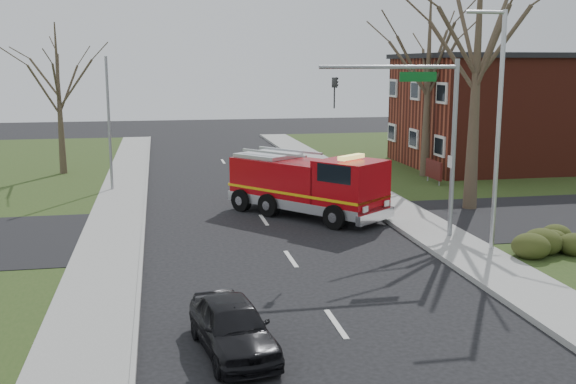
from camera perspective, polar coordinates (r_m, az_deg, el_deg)
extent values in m
plane|color=black|center=(23.27, 0.24, -5.71)|extent=(120.00, 120.00, 0.00)
cube|color=gray|center=(25.15, 14.28, -4.61)|extent=(2.40, 80.00, 0.15)
cube|color=gray|center=(22.91, -15.24, -6.17)|extent=(2.40, 80.00, 0.15)
cube|color=maroon|center=(46.32, 19.44, 6.33)|extent=(15.00, 10.00, 7.00)
cube|color=black|center=(46.22, 19.72, 10.78)|extent=(15.40, 10.40, 0.30)
cube|color=silver|center=(43.14, 10.60, 4.47)|extent=(0.12, 1.40, 1.20)
cube|color=#4B1311|center=(37.88, 12.24, 1.87)|extent=(0.12, 2.00, 1.00)
cylinder|color=gray|center=(37.23, 12.69, 1.00)|extent=(0.08, 0.08, 0.90)
cylinder|color=gray|center=(38.68, 11.75, 1.40)|extent=(0.08, 0.08, 0.90)
ellipsoid|color=#273212|center=(25.51, 21.00, -3.61)|extent=(2.80, 2.00, 0.90)
cone|color=#3E3124|center=(31.14, 15.63, 9.28)|extent=(0.64, 0.64, 12.00)
cone|color=#3E3124|center=(39.97, 11.74, 8.62)|extent=(0.56, 0.56, 10.50)
cone|color=#3E3124|center=(42.32, -18.80, 7.36)|extent=(0.44, 0.44, 9.00)
cylinder|color=gray|center=(25.97, 13.82, 3.38)|extent=(0.18, 0.18, 6.80)
cylinder|color=gray|center=(24.80, 8.59, 10.42)|extent=(5.20, 0.14, 0.14)
cube|color=#0C591E|center=(25.19, 10.96, 9.55)|extent=(1.40, 0.06, 0.35)
imported|color=black|center=(24.21, 4.03, 9.68)|extent=(0.22, 0.18, 1.10)
cylinder|color=#B7BABF|center=(24.42, 17.36, 4.64)|extent=(0.16, 0.16, 8.40)
cylinder|color=#B7BABF|center=(24.04, 16.40, 14.40)|extent=(1.40, 0.12, 0.12)
cylinder|color=gray|center=(36.10, -14.90, 5.49)|extent=(0.14, 0.14, 7.00)
cube|color=#A1070D|center=(30.28, -0.13, 0.95)|extent=(4.89, 5.27, 1.95)
cube|color=#A1070D|center=(28.13, 5.33, 0.44)|extent=(3.39, 3.39, 2.23)
cube|color=#B7BABF|center=(29.73, 1.50, -0.78)|extent=(6.42, 7.17, 0.42)
cube|color=#E5B20C|center=(29.63, 1.51, 0.19)|extent=(6.42, 7.18, 0.11)
cube|color=black|center=(27.45, 7.10, 1.62)|extent=(1.71, 1.39, 0.79)
cube|color=#E5D866|center=(27.93, 5.38, 2.96)|extent=(1.36, 1.18, 0.17)
cylinder|color=black|center=(27.33, 4.00, -2.13)|extent=(0.89, 1.00, 1.02)
cylinder|color=black|center=(29.26, 6.81, -1.32)|extent=(0.89, 1.00, 1.02)
cylinder|color=black|center=(30.68, -3.97, -0.70)|extent=(0.89, 1.00, 1.02)
cylinder|color=black|center=(32.42, -0.99, -0.06)|extent=(0.89, 1.00, 1.02)
imported|color=black|center=(15.94, -4.70, -11.24)|extent=(2.08, 3.94, 1.28)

